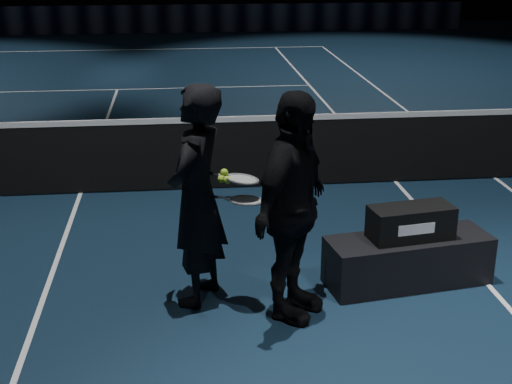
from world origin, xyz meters
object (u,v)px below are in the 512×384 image
(racket_bag, at_px, (411,222))
(racket_upper, at_px, (242,179))
(player_bench, at_px, (408,260))
(racket_lower, at_px, (246,200))
(player_a, at_px, (197,197))
(tennis_balls, at_px, (224,177))
(player_b, at_px, (292,208))

(racket_bag, height_order, racket_upper, racket_upper)
(player_bench, xyz_separation_m, racket_upper, (-1.57, -0.23, 0.94))
(racket_bag, bearing_deg, racket_lower, -178.36)
(player_bench, bearing_deg, racket_bag, 0.00)
(player_bench, distance_m, player_a, 2.09)
(racket_bag, relative_size, player_a, 0.39)
(racket_lower, relative_size, tennis_balls, 5.67)
(tennis_balls, bearing_deg, player_a, 156.13)
(player_b, height_order, racket_lower, player_b)
(racket_bag, height_order, racket_lower, racket_lower)
(racket_lower, xyz_separation_m, tennis_balls, (-0.17, 0.09, 0.18))
(tennis_balls, bearing_deg, racket_upper, -11.43)
(racket_upper, bearing_deg, racket_lower, -42.66)
(player_a, bearing_deg, player_b, 90.48)
(player_b, bearing_deg, player_a, 98.90)
(player_a, distance_m, tennis_balls, 0.33)
(racket_bag, xyz_separation_m, player_a, (-1.95, -0.10, 0.37))
(racket_bag, relative_size, racket_lower, 1.13)
(racket_bag, xyz_separation_m, tennis_balls, (-1.72, -0.20, 0.57))
(racket_lower, bearing_deg, racket_upper, 141.34)
(player_a, relative_size, player_b, 1.00)
(player_a, distance_m, racket_lower, 0.45)
(racket_bag, distance_m, player_b, 1.32)
(player_a, relative_size, racket_lower, 2.89)
(player_a, bearing_deg, player_bench, 118.36)
(player_b, relative_size, racket_lower, 2.89)
(player_bench, distance_m, player_b, 1.47)
(player_bench, bearing_deg, racket_upper, 179.42)
(player_a, xyz_separation_m, tennis_balls, (0.23, -0.10, 0.20))
(racket_bag, bearing_deg, player_b, -167.77)
(racket_bag, height_order, player_b, player_b)
(player_bench, distance_m, racket_lower, 1.75)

